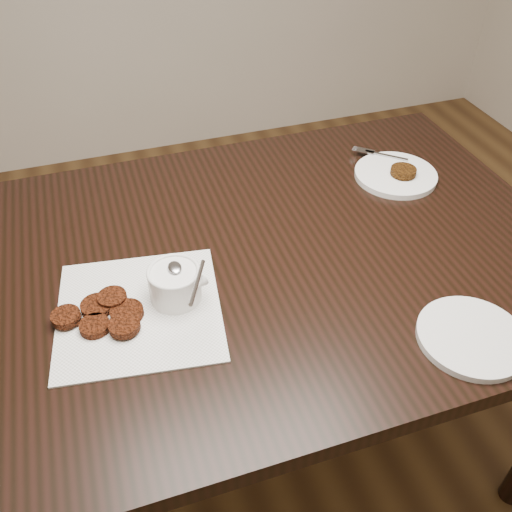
{
  "coord_description": "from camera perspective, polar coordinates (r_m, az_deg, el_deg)",
  "views": [
    {
      "loc": [
        -0.3,
        -0.73,
        1.55
      ],
      "look_at": [
        -0.03,
        0.08,
        0.8
      ],
      "focal_mm": 38.92,
      "sensor_mm": 36.0,
      "label": 1
    }
  ],
  "objects": [
    {
      "name": "patty_cluster",
      "position": [
        1.11,
        -15.5,
        -5.69
      ],
      "size": [
        0.25,
        0.25,
        0.02
      ],
      "primitive_type": null,
      "rotation": [
        0.0,
        0.0,
        0.21
      ],
      "color": "#5F210C",
      "rests_on": "napkin"
    },
    {
      "name": "plate_with_patty",
      "position": [
        1.51,
        14.2,
        8.35
      ],
      "size": [
        0.3,
        0.3,
        0.03
      ],
      "primitive_type": null,
      "rotation": [
        0.0,
        0.0,
        -0.74
      ],
      "color": "white",
      "rests_on": "table"
    },
    {
      "name": "floor",
      "position": [
        1.74,
        1.98,
        -21.95
      ],
      "size": [
        4.0,
        4.0,
        0.0
      ],
      "primitive_type": "plane",
      "color": "brown",
      "rests_on": "ground"
    },
    {
      "name": "napkin",
      "position": [
        1.12,
        -11.91,
        -5.48
      ],
      "size": [
        0.36,
        0.36,
        0.0
      ],
      "primitive_type": "cube",
      "rotation": [
        0.0,
        0.0,
        -0.14
      ],
      "color": "white",
      "rests_on": "table"
    },
    {
      "name": "plate_empty",
      "position": [
        1.12,
        21.28,
        -7.78
      ],
      "size": [
        0.23,
        0.23,
        0.01
      ],
      "primitive_type": "cylinder",
      "rotation": [
        0.0,
        0.0,
        -0.13
      ],
      "color": "silver",
      "rests_on": "table"
    },
    {
      "name": "table",
      "position": [
        1.49,
        -1.5,
        -11.07
      ],
      "size": [
        1.49,
        0.96,
        0.75
      ],
      "primitive_type": "cube",
      "color": "black",
      "rests_on": "floor"
    },
    {
      "name": "sauce_ramekin",
      "position": [
        1.08,
        -8.5,
        -1.49
      ],
      "size": [
        0.17,
        0.17,
        0.14
      ],
      "primitive_type": null,
      "rotation": [
        0.0,
        0.0,
        -0.33
      ],
      "color": "white",
      "rests_on": "napkin"
    }
  ]
}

